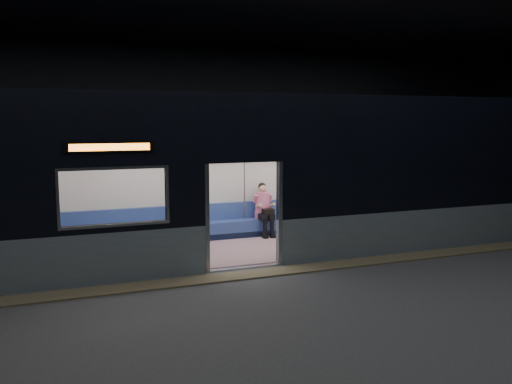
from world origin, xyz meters
TOP-DOWN VIEW (x-y plane):
  - station_floor at (0.00, 0.00)m, footprint 24.00×14.00m
  - station_envelope at (0.00, 0.00)m, footprint 24.00×14.00m
  - tactile_strip at (0.00, 0.55)m, footprint 22.80×0.50m
  - metro_car at (-0.00, 2.54)m, footprint 18.00×3.04m
  - passenger at (1.41, 3.55)m, footprint 0.39×0.64m
  - handbag at (1.45, 3.35)m, footprint 0.32×0.30m
  - transit_map at (2.83, 3.85)m, footprint 0.96×0.03m

SIDE VIEW (x-z plane):
  - station_floor at x=0.00m, z-range -0.01..0.00m
  - tactile_strip at x=0.00m, z-range 0.00..0.03m
  - handbag at x=1.45m, z-range 0.59..0.72m
  - passenger at x=1.41m, z-range 0.12..1.41m
  - transit_map at x=2.83m, z-range 1.15..1.77m
  - metro_car at x=0.00m, z-range 0.17..3.52m
  - station_envelope at x=0.00m, z-range 1.16..6.16m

